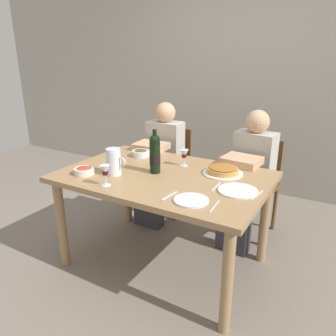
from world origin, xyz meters
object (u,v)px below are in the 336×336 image
(wine_bottle, at_px, (155,154))
(baked_tart, at_px, (223,170))
(chair_left, at_px, (171,164))
(salad_bowl, at_px, (84,170))
(olive_bowl, at_px, (141,153))
(dinner_plate_left_setting, at_px, (191,200))
(wine_glass_right_diner, at_px, (184,154))
(wine_glass_left_diner, at_px, (105,171))
(dinner_plate_right_setting, at_px, (238,191))
(diner_left, at_px, (160,159))
(water_pitcher, at_px, (114,163))
(dining_table, at_px, (164,186))
(chair_right, at_px, (257,180))
(diner_right, at_px, (248,175))

(wine_bottle, xyz_separation_m, baked_tart, (0.45, 0.23, -0.12))
(chair_left, bearing_deg, salad_bowl, 85.23)
(olive_bowl, xyz_separation_m, dinner_plate_left_setting, (0.78, -0.60, -0.03))
(olive_bowl, xyz_separation_m, chair_left, (-0.05, 0.62, -0.29))
(baked_tart, distance_m, wine_glass_right_diner, 0.34)
(wine_glass_left_diner, height_order, dinner_plate_left_setting, wine_glass_left_diner)
(wine_bottle, height_order, dinner_plate_right_setting, wine_bottle)
(dinner_plate_left_setting, relative_size, chair_left, 0.25)
(diner_left, bearing_deg, salad_bowl, 84.15)
(water_pitcher, bearing_deg, wine_glass_right_diner, 51.10)
(salad_bowl, bearing_deg, chair_left, 87.20)
(dining_table, xyz_separation_m, diner_left, (-0.45, 0.67, -0.05))
(dinner_plate_right_setting, bearing_deg, wine_glass_left_diner, -156.66)
(dining_table, relative_size, diner_left, 1.29)
(dining_table, height_order, chair_right, chair_right)
(dinner_plate_left_setting, height_order, chair_left, chair_left)
(wine_glass_left_diner, distance_m, wine_glass_right_diner, 0.68)
(baked_tart, bearing_deg, olive_bowl, 175.65)
(wine_bottle, relative_size, water_pitcher, 1.66)
(chair_left, distance_m, chair_right, 0.91)
(diner_right, bearing_deg, wine_glass_left_diner, 63.38)
(chair_right, bearing_deg, olive_bowl, 41.58)
(diner_left, distance_m, diner_right, 0.88)
(chair_right, bearing_deg, water_pitcher, 60.61)
(water_pitcher, distance_m, diner_right, 1.16)
(salad_bowl, relative_size, diner_right, 0.13)
(wine_bottle, distance_m, salad_bowl, 0.54)
(salad_bowl, bearing_deg, chair_right, 50.99)
(water_pitcher, relative_size, chair_left, 0.23)
(water_pitcher, xyz_separation_m, chair_left, (-0.14, 1.10, -0.35))
(dining_table, relative_size, water_pitcher, 7.57)
(dining_table, height_order, dinner_plate_left_setting, dinner_plate_left_setting)
(salad_bowl, height_order, diner_right, diner_right)
(dinner_plate_left_setting, bearing_deg, wine_bottle, 145.20)
(dinner_plate_left_setting, bearing_deg, diner_right, 86.56)
(wine_glass_left_diner, bearing_deg, dinner_plate_right_setting, 23.34)
(wine_glass_left_diner, height_order, wine_glass_right_diner, wine_glass_left_diner)
(chair_right, distance_m, diner_right, 0.26)
(salad_bowl, xyz_separation_m, chair_left, (0.06, 1.20, -0.29))
(olive_bowl, xyz_separation_m, dinner_plate_right_setting, (0.98, -0.32, -0.03))
(wine_glass_right_diner, distance_m, dinner_plate_left_setting, 0.66)
(dinner_plate_left_setting, xyz_separation_m, chair_left, (-0.83, 1.23, -0.27))
(salad_bowl, bearing_deg, wine_glass_right_diner, 44.21)
(baked_tart, distance_m, salad_bowl, 1.02)
(diner_left, bearing_deg, baked_tart, 149.34)
(dinner_plate_left_setting, distance_m, chair_left, 1.51)
(chair_left, height_order, chair_right, same)
(chair_left, bearing_deg, water_pitcher, 95.40)
(olive_bowl, bearing_deg, dining_table, -35.32)
(dining_table, relative_size, dinner_plate_right_setting, 5.81)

